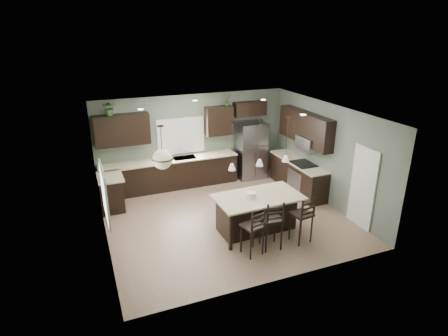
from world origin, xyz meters
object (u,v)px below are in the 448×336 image
at_px(serving_dish, 251,195).
at_px(refrigerator, 251,150).
at_px(kitchen_island, 258,214).
at_px(plant_back_left, 109,108).
at_px(bar_stool_right, 301,219).
at_px(bar_stool_center, 271,224).
at_px(bar_stool_left, 252,231).

bearing_deg(serving_dish, refrigerator, 64.58).
distance_m(kitchen_island, plant_back_left, 4.97).
relative_size(kitchen_island, plant_back_left, 4.68).
relative_size(refrigerator, serving_dish, 7.71).
relative_size(kitchen_island, bar_stool_right, 1.77).
relative_size(refrigerator, bar_stool_center, 1.54).
bearing_deg(bar_stool_center, plant_back_left, 129.65).
relative_size(bar_stool_center, plant_back_left, 2.73).
xyz_separation_m(refrigerator, serving_dish, (-1.54, -3.24, 0.07)).
relative_size(refrigerator, bar_stool_left, 1.63).
height_order(bar_stool_left, bar_stool_right, bar_stool_right).
relative_size(serving_dish, bar_stool_center, 0.20).
bearing_deg(bar_stool_right, bar_stool_center, 169.51).
bearing_deg(bar_stool_left, plant_back_left, 105.62).
xyz_separation_m(refrigerator, bar_stool_right, (-0.64, -4.04, -0.34)).
xyz_separation_m(bar_stool_left, plant_back_left, (-2.35, 4.26, 2.05)).
bearing_deg(serving_dish, bar_stool_left, -113.10).
height_order(bar_stool_center, plant_back_left, plant_back_left).
xyz_separation_m(bar_stool_right, plant_back_left, (-3.61, 4.22, 2.04)).
relative_size(bar_stool_left, plant_back_left, 2.58).
distance_m(bar_stool_right, plant_back_left, 5.91).
relative_size(bar_stool_right, plant_back_left, 2.65).
bearing_deg(serving_dish, plant_back_left, 128.37).
distance_m(refrigerator, serving_dish, 3.59).
bearing_deg(kitchen_island, plant_back_left, 128.67).
bearing_deg(refrigerator, kitchen_island, -112.51).
relative_size(kitchen_island, bar_stool_left, 1.81).
xyz_separation_m(serving_dish, bar_stool_right, (0.91, -0.80, -0.41)).
bearing_deg(plant_back_left, serving_dish, -51.63).
xyz_separation_m(kitchen_island, plant_back_left, (-2.91, 3.41, 2.16)).
distance_m(bar_stool_left, bar_stool_center, 0.50).
height_order(serving_dish, bar_stool_center, bar_stool_center).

